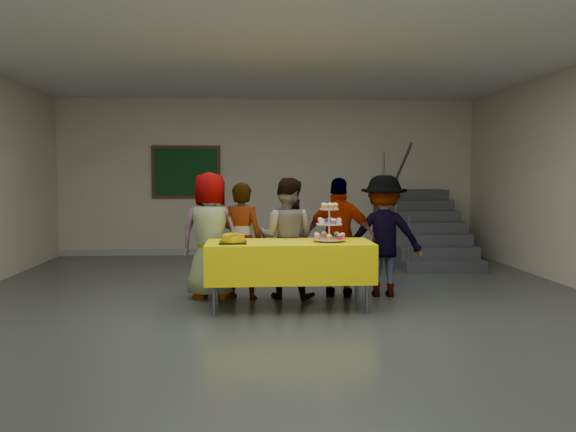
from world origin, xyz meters
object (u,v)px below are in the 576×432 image
object	(u,v)px
bake_table	(289,260)
schoolchild_c	(287,238)
noticeboard	(186,172)
cupcake_stand	(329,226)
schoolchild_d	(340,238)
bear_cake	(233,238)
schoolchild_b	(242,241)
schoolchild_a	(211,235)
schoolchild_e	(384,236)
staircase	(419,233)

from	to	relation	value
bake_table	schoolchild_c	size ratio (longest dim) A/B	1.26
schoolchild_c	noticeboard	bearing A→B (deg)	-48.74
cupcake_stand	noticeboard	xyz separation A→B (m)	(-2.10, 4.52, 0.65)
schoolchild_d	noticeboard	world-z (taller)	noticeboard
bear_cake	schoolchild_b	xyz separation A→B (m)	(0.09, 0.66, -0.11)
schoolchild_d	noticeboard	size ratio (longest dim) A/B	1.15
bear_cake	schoolchild_b	world-z (taller)	schoolchild_b
schoolchild_a	schoolchild_d	distance (m)	1.61
cupcake_stand	schoolchild_e	world-z (taller)	schoolchild_e
schoolchild_c	schoolchild_e	xyz separation A→B (m)	(1.23, 0.03, 0.02)
bake_table	staircase	distance (m)	4.51
staircase	bear_cake	bearing A→B (deg)	-130.94
schoolchild_e	cupcake_stand	bearing A→B (deg)	47.79
schoolchild_b	schoolchild_c	distance (m)	0.56
staircase	noticeboard	bearing A→B (deg)	168.95
schoolchild_c	schoolchild_d	bearing A→B (deg)	-162.41
schoolchild_e	noticeboard	distance (m)	4.91
cupcake_stand	noticeboard	distance (m)	5.02
staircase	schoolchild_a	bearing A→B (deg)	-139.63
schoolchild_c	schoolchild_b	bearing A→B (deg)	20.97
schoolchild_c	staircase	xyz separation A→B (m)	(2.62, 3.08, -0.26)
bear_cake	noticeboard	bearing A→B (deg)	102.42
schoolchild_b	schoolchild_a	bearing A→B (deg)	5.31
cupcake_stand	staircase	distance (m)	4.30
schoolchild_a	bear_cake	bearing A→B (deg)	126.64
bake_table	bear_cake	distance (m)	0.70
bake_table	noticeboard	size ratio (longest dim) A/B	1.45
schoolchild_a	schoolchild_c	bearing A→B (deg)	-168.20
cupcake_stand	schoolchild_b	xyz separation A→B (m)	(-1.00, 0.58, -0.23)
schoolchild_a	noticeboard	distance (m)	4.02
staircase	noticeboard	size ratio (longest dim) A/B	1.85
noticeboard	staircase	bearing A→B (deg)	-11.05
schoolchild_e	schoolchild_a	bearing A→B (deg)	8.47
bake_table	staircase	world-z (taller)	staircase
schoolchild_c	staircase	distance (m)	4.05
schoolchild_a	schoolchild_d	world-z (taller)	schoolchild_a
schoolchild_d	staircase	size ratio (longest dim) A/B	0.62
schoolchild_a	noticeboard	size ratio (longest dim) A/B	1.21
bake_table	schoolchild_c	distance (m)	0.62
schoolchild_a	noticeboard	bearing A→B (deg)	-65.01
bear_cake	staircase	bearing A→B (deg)	49.06
staircase	noticeboard	xyz separation A→B (m)	(-4.28, 0.84, 1.11)
cupcake_stand	schoolchild_c	world-z (taller)	schoolchild_c
cupcake_stand	bear_cake	size ratio (longest dim) A/B	1.24
schoolchild_d	staircase	world-z (taller)	staircase
bear_cake	schoolchild_e	distance (m)	2.01
cupcake_stand	bake_table	bearing A→B (deg)	178.01
schoolchild_c	noticeboard	size ratio (longest dim) A/B	1.15
schoolchild_a	schoolchild_e	xyz separation A→B (m)	(2.17, -0.01, -0.02)
schoolchild_a	staircase	size ratio (longest dim) A/B	0.65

